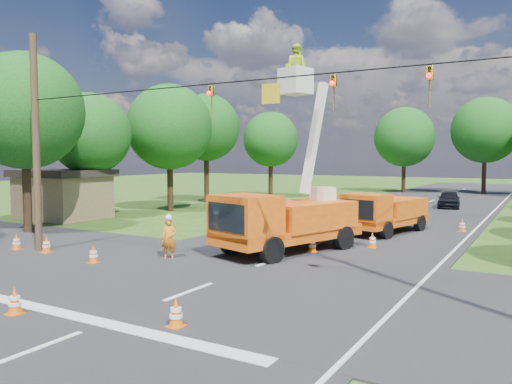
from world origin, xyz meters
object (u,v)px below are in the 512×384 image
Objects in this scene: tree_left_c at (90,134)px; second_truck at (384,212)px; tree_left_d at (169,127)px; ground_worker at (169,239)px; traffic_cone_3 at (372,240)px; tree_left_f at (271,139)px; traffic_cone_5 at (46,245)px; tree_left_b at (24,111)px; bucket_truck at (286,209)px; pole_left at (36,144)px; traffic_cone_6 at (17,242)px; traffic_cone_7 at (462,225)px; distant_car at (449,199)px; tree_far_b at (485,130)px; traffic_cone_1 at (176,313)px; tree_far_a at (404,137)px; traffic_cone_8 at (307,232)px; tree_left_e at (206,128)px; traffic_cone_2 at (312,244)px; shed at (63,193)px; traffic_cone_4 at (93,254)px; traffic_cone_0 at (15,301)px.

second_truck is at bearing 9.57° from tree_left_c.
ground_worker is at bearing -50.09° from tree_left_d.
tree_left_f is at bearing 127.65° from traffic_cone_3.
tree_left_d is (-6.19, 15.17, 5.77)m from traffic_cone_5.
tree_left_b reaches higher than tree_left_d.
bucket_truck is 0.95× the size of pole_left.
traffic_cone_7 is (15.57, 15.07, 0.00)m from traffic_cone_6.
tree_left_d is 15.01m from tree_left_f.
pole_left reaches higher than tree_left_f.
traffic_cone_5 is (-11.12, -27.78, -0.32)m from distant_car.
traffic_cone_6 is at bearing 162.59° from ground_worker.
traffic_cone_3 is at bearing 31.91° from traffic_cone_6.
distant_car is 30.28m from pole_left.
tree_far_b reaches higher than traffic_cone_7.
traffic_cone_3 is 18.54m from tree_left_b.
distant_car reaches higher than traffic_cone_5.
tree_left_d reaches higher than traffic_cone_7.
distant_car is 5.59× the size of traffic_cone_3.
traffic_cone_7 is (3.42, 2.64, -0.76)m from second_truck.
traffic_cone_1 is 38.57m from tree_left_f.
traffic_cone_3 is at bearing -78.13° from tree_far_a.
traffic_cone_3 is 13.70m from traffic_cone_5.
traffic_cone_8 is at bearing -57.35° from tree_left_f.
tree_left_e reaches higher than bucket_truck.
bucket_truck is 1.81m from traffic_cone_2.
traffic_cone_1 is (1.94, -9.43, -1.45)m from bucket_truck.
tree_left_f reaches higher than traffic_cone_6.
shed is (-20.31, -19.61, 0.94)m from distant_car.
bucket_truck is 1.56× the size of shed.
traffic_cone_7 is at bearing -0.85° from tree_left_d.
traffic_cone_4 is at bearing -34.63° from shed.
traffic_cone_7 is 0.08× the size of tree_left_e.
tree_left_d is at bearing 66.80° from shed.
traffic_cone_1 is 1.00× the size of traffic_cone_3.
pole_left is (0.99, 0.37, 4.14)m from traffic_cone_6.
pole_left is at bearing 161.68° from ground_worker.
traffic_cone_6 is 0.08× the size of pole_left.
traffic_cone_5 is 1.69m from traffic_cone_6.
ground_worker is at bearing -104.09° from second_truck.
traffic_cone_3 is 0.07× the size of tree_far_a.
second_truck is 0.59× the size of tree_far_b.
traffic_cone_0 is 10.00m from pole_left.
distant_car is at bearing 85.58° from traffic_cone_2.
traffic_cone_6 is at bearing 161.07° from traffic_cone_1.
traffic_cone_4 is 25.96m from tree_left_e.
traffic_cone_0 is 16.03m from tree_left_b.
traffic_cone_8 is 37.29m from tree_far_b.
second_truck reaches higher than traffic_cone_6.
pole_left is 1.12× the size of tree_left_c.
tree_left_b is (-16.81, -24.61, 5.63)m from distant_car.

